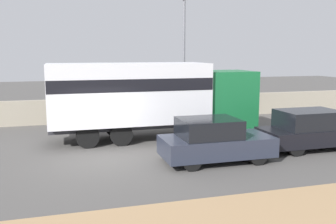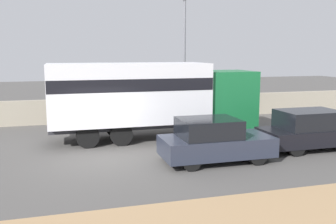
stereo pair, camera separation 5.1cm
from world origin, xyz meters
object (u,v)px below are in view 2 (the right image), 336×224
box_truck (149,95)px  car_hatchback (214,141)px  street_lamp (184,49)px  car_sedan_second (313,130)px

box_truck → car_hatchback: size_ratio=2.35×
street_lamp → car_hatchback: bearing=-101.4°
car_hatchback → car_sedan_second: (4.41, 0.57, 0.01)m
street_lamp → box_truck: bearing=-125.5°
box_truck → car_sedan_second: (5.75, -3.50, -1.19)m
street_lamp → car_sedan_second: 8.77m
street_lamp → car_hatchback: size_ratio=1.79×
box_truck → car_hatchback: bearing=-71.8°
box_truck → car_sedan_second: bearing=-31.3°
box_truck → car_sedan_second: box_truck is taller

